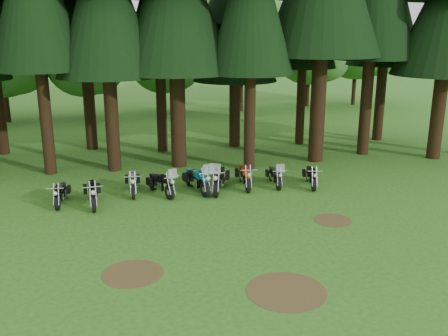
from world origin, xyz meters
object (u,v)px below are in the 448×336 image
Objects in this scene: motorcycle_4 at (197,181)px; motorcycle_1 at (93,194)px; motorcycle_6 at (245,177)px; motorcycle_7 at (275,177)px; motorcycle_3 at (161,184)px; motorcycle_5 at (219,180)px; motorcycle_0 at (61,194)px; motorcycle_8 at (311,177)px; motorcycle_2 at (133,183)px.

motorcycle_1 is at bearing 175.77° from motorcycle_4.
motorcycle_7 reaches higher than motorcycle_6.
motorcycle_5 is (2.52, -0.06, 0.05)m from motorcycle_3.
motorcycle_6 is at bearing 9.16° from motorcycle_0.
motorcycle_3 is at bearing -169.17° from motorcycle_8.
motorcycle_0 is at bearing 161.90° from motorcycle_3.
motorcycle_6 is at bearing -17.34° from motorcycle_3.
motorcycle_8 is (4.20, -0.27, -0.10)m from motorcycle_5.
motorcycle_1 is at bearing -152.99° from motorcycle_5.
motorcycle_5 is at bearing 3.27° from motorcycle_1.
motorcycle_4 is at bearing -170.69° from motorcycle_8.
motorcycle_7 is (2.64, 0.18, -0.10)m from motorcycle_5.
motorcycle_1 is 6.67m from motorcycle_6.
motorcycle_4 reaches higher than motorcycle_6.
motorcycle_3 reaches higher than motorcycle_0.
motorcycle_4 reaches higher than motorcycle_3.
motorcycle_3 is at bearing -20.60° from motorcycle_2.
motorcycle_1 is 0.96× the size of motorcycle_5.
motorcycle_4 is at bearing 8.57° from motorcycle_0.
motorcycle_6 is 1.13× the size of motorcycle_7.
motorcycle_0 is at bearing -158.10° from motorcycle_5.
motorcycle_8 is (5.14, -0.39, -0.08)m from motorcycle_4.
motorcycle_5 is at bearing -170.87° from motorcycle_7.
motorcycle_1 is 1.05× the size of motorcycle_2.
motorcycle_0 is at bearing 169.20° from motorcycle_4.
motorcycle_5 is 1.20× the size of motorcycle_7.
motorcycle_1 is at bearing -13.65° from motorcycle_0.
motorcycle_1 is 9.56m from motorcycle_8.
motorcycle_2 is 1.02× the size of motorcycle_3.
motorcycle_4 reaches higher than motorcycle_2.
motorcycle_3 is 2.52m from motorcycle_5.
motorcycle_4 is at bearing -166.63° from motorcycle_5.
motorcycle_0 is at bearing -164.09° from motorcycle_2.
motorcycle_1 is 4.46m from motorcycle_4.
motorcycle_1 reaches higher than motorcycle_2.
motorcycle_0 is at bearing 157.37° from motorcycle_1.
motorcycle_1 reaches higher than motorcycle_0.
motorcycle_3 is 1.07× the size of motorcycle_8.
motorcycle_1 is 1.02× the size of motorcycle_6.
motorcycle_1 is 2.02m from motorcycle_2.
motorcycle_6 is at bearing 4.67° from motorcycle_1.
motorcycle_3 is 1.58m from motorcycle_4.
motorcycle_1 reaches higher than motorcycle_8.
motorcycle_7 reaches higher than motorcycle_8.
motorcycle_2 is 1.09× the size of motorcycle_7.
motorcycle_4 is (2.75, -0.44, 0.05)m from motorcycle_2.
motorcycle_4 is 1.00× the size of motorcycle_5.
motorcycle_2 reaches higher than motorcycle_8.
motorcycle_6 reaches higher than motorcycle_8.
motorcycle_6 is at bearing -177.42° from motorcycle_8.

